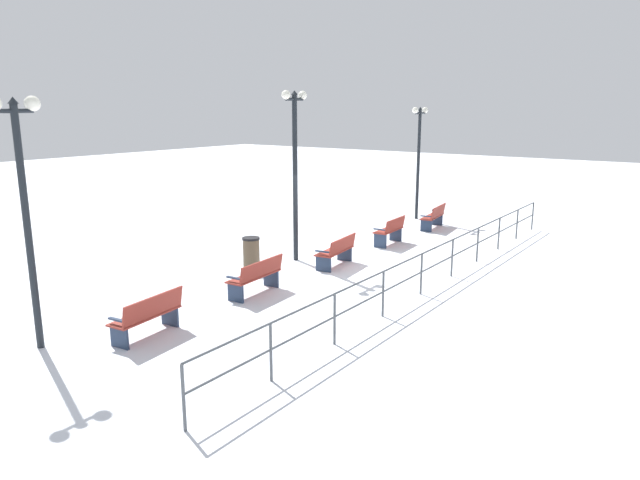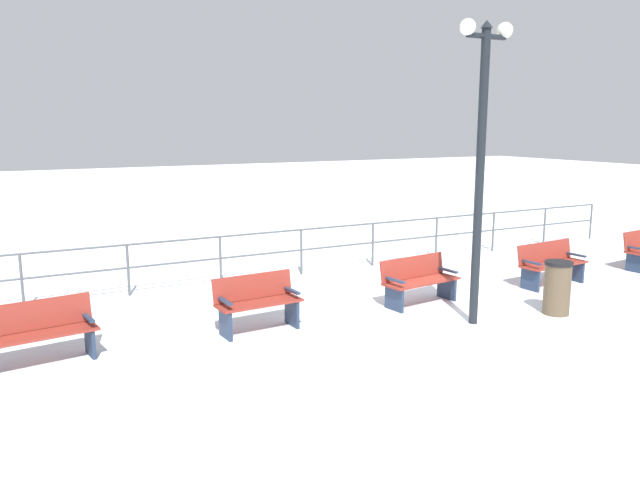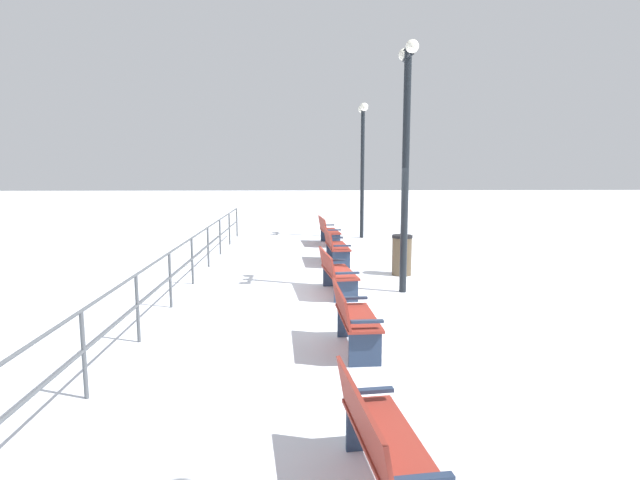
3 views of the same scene
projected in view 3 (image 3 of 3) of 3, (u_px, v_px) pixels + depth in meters
The scene contains 10 objects.
ground_plane at pixel (342, 293), 10.49m from camera, with size 80.00×80.00×0.00m, color white.
bench_nearest at pixel (381, 441), 4.05m from camera, with size 0.71×1.60×0.88m.
bench_second at pixel (353, 318), 7.24m from camera, with size 0.61×1.40×0.90m.
bench_third at pixel (336, 272), 10.42m from camera, with size 0.74×1.58×0.86m.
bench_fourth at pixel (335, 246), 13.61m from camera, with size 0.65×1.62×0.87m.
bench_fifth at pixel (328, 230), 16.79m from camera, with size 0.69×1.57×0.87m.
lamppost_middle at pixel (406, 139), 10.18m from camera, with size 0.25×1.00×4.84m.
lamppost_far at pixel (363, 148), 17.92m from camera, with size 0.28×0.95×4.59m.
waterfront_railing at pixel (182, 261), 10.31m from camera, with size 0.05×16.76×1.02m.
trash_bin at pixel (402, 255), 12.18m from camera, with size 0.47×0.47×0.94m.
Camera 3 is at (-0.73, -10.21, 2.59)m, focal length 29.35 mm.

